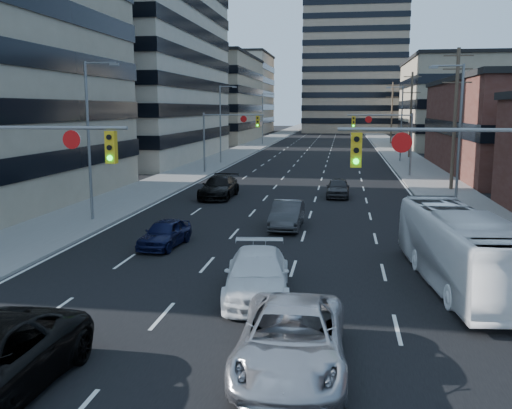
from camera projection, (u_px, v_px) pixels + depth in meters
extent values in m
cube|color=black|center=(328.00, 135.00, 138.48)|extent=(18.00, 300.00, 0.02)
cube|color=slate|center=(281.00, 134.00, 140.18)|extent=(5.00, 300.00, 0.15)
cube|color=slate|center=(376.00, 135.00, 136.75)|extent=(5.00, 300.00, 0.15)
cube|color=#ADA089|center=(100.00, 48.00, 71.93)|extent=(26.00, 34.00, 28.00)
cube|color=gray|center=(201.00, 100.00, 111.47)|extent=(20.00, 30.00, 16.00)
cube|color=gray|center=(477.00, 105.00, 92.65)|extent=(22.00, 28.00, 14.00)
cube|color=gray|center=(355.00, 23.00, 152.22)|extent=(26.00, 26.00, 58.00)
cube|color=#ADA089|center=(224.00, 94.00, 150.72)|extent=(24.00, 24.00, 20.00)
cube|color=gray|center=(467.00, 110.00, 132.71)|extent=(22.00, 22.00, 12.00)
cylinder|color=slate|center=(37.00, 128.00, 19.61)|extent=(6.50, 0.12, 0.12)
cube|color=gold|center=(111.00, 147.00, 19.33)|extent=(0.35, 0.28, 1.10)
cylinder|color=black|center=(109.00, 137.00, 19.11)|extent=(0.18, 0.06, 0.18)
cylinder|color=black|center=(109.00, 148.00, 19.17)|extent=(0.18, 0.06, 0.18)
cylinder|color=#0CE526|center=(110.00, 158.00, 19.23)|extent=(0.18, 0.06, 0.18)
cylinder|color=white|center=(72.00, 140.00, 19.46)|extent=(0.64, 0.06, 0.64)
cylinder|color=slate|center=(444.00, 130.00, 17.60)|extent=(6.50, 0.12, 0.12)
cube|color=gold|center=(356.00, 150.00, 18.10)|extent=(0.35, 0.28, 1.10)
cylinder|color=black|center=(357.00, 139.00, 17.89)|extent=(0.18, 0.06, 0.18)
cylinder|color=black|center=(356.00, 150.00, 17.95)|extent=(0.18, 0.06, 0.18)
cylinder|color=#0CE526|center=(356.00, 161.00, 18.01)|extent=(0.18, 0.06, 0.18)
cylinder|color=white|center=(402.00, 142.00, 17.83)|extent=(0.64, 0.06, 0.64)
cylinder|color=slate|center=(204.00, 143.00, 56.62)|extent=(0.18, 0.18, 6.00)
cylinder|color=slate|center=(234.00, 115.00, 55.71)|extent=(6.00, 0.12, 0.12)
cube|color=gold|center=(258.00, 122.00, 55.46)|extent=(0.35, 0.28, 1.10)
cylinder|color=black|center=(258.00, 118.00, 55.25)|extent=(0.18, 0.06, 0.18)
cylinder|color=black|center=(258.00, 122.00, 55.30)|extent=(0.18, 0.06, 0.18)
cylinder|color=#0CE526|center=(258.00, 125.00, 55.36)|extent=(0.18, 0.06, 0.18)
cylinder|color=white|center=(244.00, 119.00, 55.60)|extent=(0.64, 0.06, 0.64)
cylinder|color=slate|center=(411.00, 145.00, 53.65)|extent=(0.18, 0.18, 6.00)
cylinder|color=slate|center=(380.00, 115.00, 53.62)|extent=(6.00, 0.12, 0.12)
cube|color=gold|center=(354.00, 122.00, 54.09)|extent=(0.35, 0.28, 1.10)
cylinder|color=black|center=(354.00, 118.00, 53.88)|extent=(0.18, 0.06, 0.18)
cylinder|color=black|center=(354.00, 122.00, 53.93)|extent=(0.18, 0.06, 0.18)
cylinder|color=#0CE526|center=(353.00, 126.00, 53.99)|extent=(0.18, 0.06, 0.18)
cylinder|color=white|center=(369.00, 119.00, 53.81)|extent=(0.64, 0.06, 0.64)
cylinder|color=#4C3D2D|center=(455.00, 121.00, 44.13)|extent=(0.28, 0.28, 11.00)
cube|color=#4C3D2D|center=(459.00, 56.00, 43.31)|extent=(2.20, 0.10, 0.10)
cube|color=#4C3D2D|center=(458.00, 69.00, 43.48)|extent=(2.20, 0.10, 0.10)
cube|color=#4C3D2D|center=(457.00, 82.00, 43.64)|extent=(2.20, 0.10, 0.10)
cylinder|color=#4C3D2D|center=(411.00, 116.00, 73.37)|extent=(0.28, 0.28, 11.00)
cube|color=#4C3D2D|center=(412.00, 77.00, 72.55)|extent=(2.20, 0.10, 0.10)
cube|color=#4C3D2D|center=(412.00, 85.00, 72.71)|extent=(2.20, 0.10, 0.10)
cube|color=#4C3D2D|center=(412.00, 93.00, 72.88)|extent=(2.20, 0.10, 0.10)
cylinder|color=#4C3D2D|center=(392.00, 113.00, 102.60)|extent=(0.28, 0.28, 11.00)
cube|color=#4C3D2D|center=(393.00, 86.00, 101.78)|extent=(2.20, 0.10, 0.10)
cube|color=#4C3D2D|center=(393.00, 91.00, 101.95)|extent=(2.20, 0.10, 0.10)
cube|color=#4C3D2D|center=(392.00, 97.00, 102.12)|extent=(2.20, 0.10, 0.10)
cylinder|color=slate|center=(89.00, 143.00, 32.08)|extent=(0.16, 0.16, 9.00)
cylinder|color=slate|center=(100.00, 63.00, 31.21)|extent=(1.80, 0.10, 0.10)
cube|color=slate|center=(114.00, 64.00, 31.11)|extent=(0.50, 0.22, 0.14)
cylinder|color=slate|center=(220.00, 125.00, 66.19)|extent=(0.16, 0.16, 9.00)
cylinder|color=slate|center=(228.00, 86.00, 65.32)|extent=(1.80, 0.10, 0.10)
cube|color=slate|center=(234.00, 87.00, 65.22)|extent=(0.50, 0.22, 0.14)
cylinder|color=slate|center=(262.00, 119.00, 100.30)|extent=(0.16, 0.16, 9.00)
cylinder|color=slate|center=(268.00, 94.00, 99.43)|extent=(1.80, 0.10, 0.10)
cube|color=slate|center=(272.00, 94.00, 99.33)|extent=(0.50, 0.22, 0.14)
cylinder|color=slate|center=(459.00, 141.00, 33.83)|extent=(0.16, 0.16, 9.00)
cylinder|color=slate|center=(448.00, 66.00, 33.23)|extent=(1.80, 0.10, 0.10)
cube|color=slate|center=(433.00, 67.00, 33.36)|extent=(0.50, 0.22, 0.14)
cylinder|color=slate|center=(401.00, 125.00, 67.94)|extent=(0.16, 0.16, 9.00)
cylinder|color=slate|center=(395.00, 87.00, 67.34)|extent=(1.80, 0.10, 0.10)
cube|color=slate|center=(388.00, 88.00, 67.47)|extent=(0.50, 0.22, 0.14)
imported|color=white|center=(257.00, 275.00, 19.69)|extent=(2.78, 5.58, 1.56)
imported|color=#B1B0B5|center=(291.00, 339.00, 14.16)|extent=(2.81, 5.83, 1.60)
imported|color=white|center=(460.00, 249.00, 20.79)|extent=(3.43, 10.23, 2.80)
imported|color=black|center=(165.00, 233.00, 26.77)|extent=(1.92, 3.96, 1.30)
imported|color=#2F2F31|center=(287.00, 215.00, 30.93)|extent=(1.62, 4.48, 1.47)
imported|color=black|center=(219.00, 187.00, 41.36)|extent=(2.30, 5.47, 1.58)
imported|color=#2D2D30|center=(338.00, 188.00, 41.74)|extent=(1.68, 4.10, 1.39)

